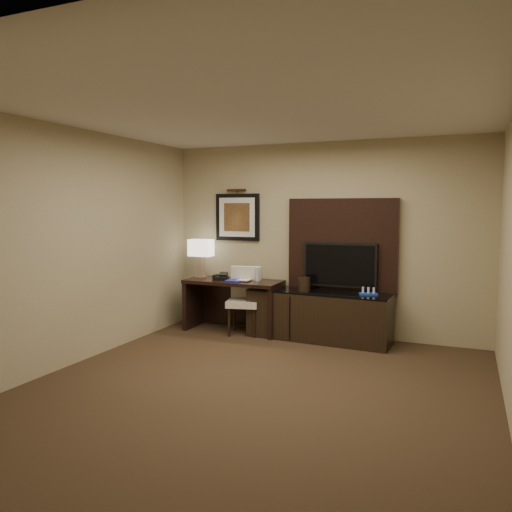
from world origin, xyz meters
The scene contains 19 objects.
floor centered at (0.00, 0.00, -0.01)m, with size 4.50×5.00×0.01m, color #352518.
ceiling centered at (0.00, 0.00, 2.70)m, with size 4.50×5.00×0.01m, color silver.
wall_back centered at (0.00, 2.50, 1.35)m, with size 4.50×0.01×2.70m, color tan.
wall_front centered at (0.00, -2.50, 1.35)m, with size 4.50×0.01×2.70m, color tan.
wall_left centered at (-2.25, 0.00, 1.35)m, with size 0.01×5.00×2.70m, color tan.
desk centered at (-1.21, 2.15, 0.37)m, with size 1.40×0.60×0.75m, color black.
credenza centered at (0.06, 2.15, 0.33)m, with size 1.93×0.54×0.67m, color black.
tv_wall_panel centered at (0.30, 2.44, 1.27)m, with size 1.50×0.12×1.30m, color black.
tv centered at (0.30, 2.34, 1.02)m, with size 1.00×0.08×0.60m, color black.
artwork centered at (-1.30, 2.48, 1.65)m, with size 0.70×0.04×0.70m, color black.
picture_light centered at (-1.30, 2.44, 2.05)m, with size 0.04×0.04×0.30m, color #412715.
desk_chair centered at (-1.00, 2.04, 0.46)m, with size 0.44×0.51×0.92m, color beige, non-canonical shape.
table_lamp centered at (-1.79, 2.22, 1.02)m, with size 0.33×0.19×0.53m, color #9A7F60, non-canonical shape.
desk_phone centered at (-1.40, 2.10, 0.80)m, with size 0.20×0.18×0.10m, color black, non-canonical shape.
blue_folder centered at (-1.14, 2.09, 0.76)m, with size 0.23×0.30×0.02m, color #1821A0.
book centered at (-1.12, 2.14, 0.87)m, with size 0.18×0.02×0.24m, color gray.
water_bottle centered at (-0.86, 2.20, 0.85)m, with size 0.06×0.06×0.19m, color silver.
ice_bucket centered at (-0.14, 2.11, 0.76)m, with size 0.17×0.17×0.19m, color black.
minibar_tray centered at (0.72, 2.16, 0.71)m, with size 0.23×0.14×0.08m, color #1B3BB1, non-canonical shape.
Camera 1 is at (1.87, -4.30, 1.80)m, focal length 35.00 mm.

